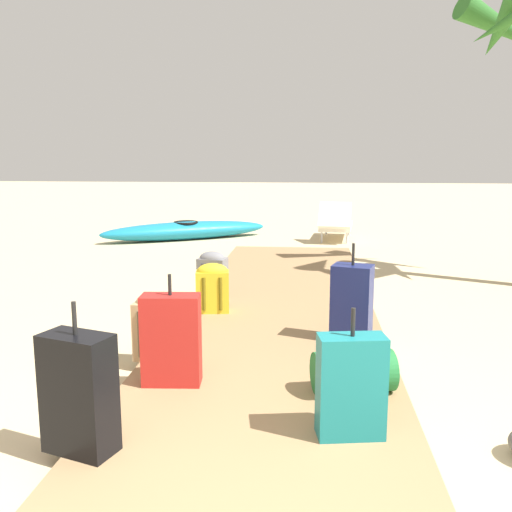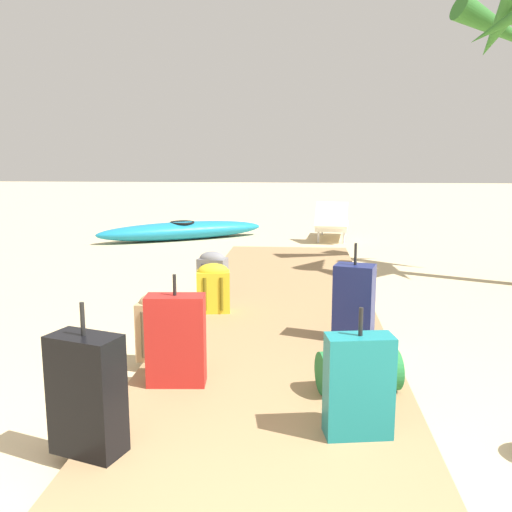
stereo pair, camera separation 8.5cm
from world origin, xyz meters
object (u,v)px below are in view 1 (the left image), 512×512
object	(u,v)px
kayak	(186,230)
backpack_yellow	(213,286)
duffel_bag_green	(353,371)
suitcase_red	(171,340)
suitcase_navy	(352,303)
lounge_chair	(336,223)
suitcase_teal	(351,386)
suitcase_black	(79,393)
backpack_tan	(154,324)
backpack_grey	(212,275)

from	to	relation	value
kayak	backpack_yellow	bearing A→B (deg)	-74.58
duffel_bag_green	backpack_yellow	size ratio (longest dim) A/B	1.17
suitcase_red	suitcase_navy	distance (m)	1.66
duffel_bag_green	kayak	size ratio (longest dim) A/B	0.18
duffel_bag_green	backpack_yellow	world-z (taller)	backpack_yellow
backpack_yellow	lounge_chair	size ratio (longest dim) A/B	0.31
suitcase_teal	suitcase_black	xyz separation A→B (m)	(-1.44, -0.30, 0.03)
duffel_bag_green	lounge_chair	distance (m)	7.44
duffel_bag_green	backpack_tan	world-z (taller)	backpack_tan
backpack_yellow	backpack_grey	size ratio (longest dim) A/B	0.93
suitcase_red	kayak	xyz separation A→B (m)	(-1.52, 7.20, -0.22)
suitcase_navy	lounge_chair	distance (m)	6.38
suitcase_navy	suitcase_teal	xyz separation A→B (m)	(-0.12, -1.66, -0.04)
suitcase_teal	kayak	world-z (taller)	suitcase_teal
suitcase_red	backpack_grey	xyz separation A→B (m)	(-0.12, 2.29, -0.03)
lounge_chair	backpack_yellow	bearing A→B (deg)	-104.73
suitcase_red	suitcase_navy	world-z (taller)	suitcase_navy
backpack_tan	kayak	size ratio (longest dim) A/B	0.16
duffel_bag_green	suitcase_black	distance (m)	1.77
suitcase_black	kayak	size ratio (longest dim) A/B	0.25
backpack_grey	kayak	bearing A→B (deg)	105.93
suitcase_black	lounge_chair	xyz separation A→B (m)	(1.70, 8.35, -0.08)
backpack_tan	backpack_yellow	size ratio (longest dim) A/B	1.04
backpack_tan	backpack_yellow	bearing A→B (deg)	80.26
duffel_bag_green	suitcase_teal	xyz separation A→B (m)	(-0.06, -0.60, 0.15)
suitcase_teal	lounge_chair	distance (m)	8.05
duffel_bag_green	suitcase_black	size ratio (longest dim) A/B	0.71
backpack_grey	kayak	size ratio (longest dim) A/B	0.17
backpack_tan	suitcase_navy	size ratio (longest dim) A/B	0.62
backpack_tan	suitcase_red	bearing A→B (deg)	-61.41
duffel_bag_green	suitcase_teal	bearing A→B (deg)	-95.90
backpack_grey	suitcase_navy	bearing A→B (deg)	-41.44
backpack_tan	suitcase_red	distance (m)	0.55
backpack_yellow	suitcase_navy	xyz separation A→B (m)	(1.33, -0.78, 0.07)
suitcase_navy	kayak	distance (m)	6.78
suitcase_teal	suitcase_black	distance (m)	1.47
suitcase_red	suitcase_navy	bearing A→B (deg)	38.65
suitcase_navy	lounge_chair	world-z (taller)	suitcase_navy
duffel_bag_green	kayak	bearing A→B (deg)	110.91
suitcase_red	suitcase_black	size ratio (longest dim) A/B	0.94
duffel_bag_green	suitcase_teal	size ratio (longest dim) A/B	0.78
suitcase_teal	backpack_grey	distance (m)	3.18
duffel_bag_green	backpack_tan	bearing A→B (deg)	161.51
backpack_yellow	suitcase_teal	size ratio (longest dim) A/B	0.67
backpack_tan	suitcase_red	world-z (taller)	suitcase_red
suitcase_navy	suitcase_black	distance (m)	2.51
backpack_grey	lounge_chair	xyz separation A→B (m)	(1.56, 5.13, -0.03)
duffel_bag_green	suitcase_red	world-z (taller)	suitcase_red
suitcase_red	backpack_grey	distance (m)	2.29
backpack_tan	suitcase_navy	world-z (taller)	suitcase_navy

